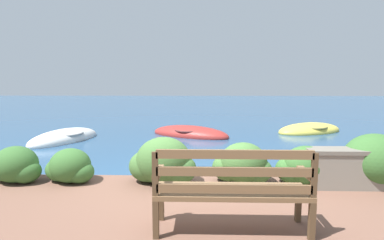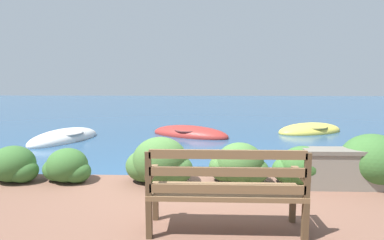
# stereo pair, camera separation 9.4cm
# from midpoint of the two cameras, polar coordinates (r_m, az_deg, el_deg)

# --- Properties ---
(ground_plane) EXTENTS (80.00, 80.00, 0.00)m
(ground_plane) POSITION_cam_midpoint_polar(r_m,az_deg,el_deg) (5.28, 0.13, -12.85)
(ground_plane) COLOR navy
(park_bench) EXTENTS (1.64, 0.48, 0.93)m
(park_bench) POSITION_cam_midpoint_polar(r_m,az_deg,el_deg) (3.23, 6.80, -12.68)
(park_bench) COLOR brown
(park_bench) RESTS_ON patio_terrace
(stone_wall) EXTENTS (1.75, 0.39, 0.60)m
(stone_wall) POSITION_cam_midpoint_polar(r_m,az_deg,el_deg) (5.24, 29.53, -7.97)
(stone_wall) COLOR gray
(stone_wall) RESTS_ON patio_terrace
(hedge_clump_far_left) EXTENTS (0.86, 0.62, 0.58)m
(hedge_clump_far_left) POSITION_cam_midpoint_polar(r_m,az_deg,el_deg) (5.63, -31.03, -7.60)
(hedge_clump_far_left) COLOR #38662D
(hedge_clump_far_left) RESTS_ON patio_terrace
(hedge_clump_left) EXTENTS (0.80, 0.58, 0.55)m
(hedge_clump_left) POSITION_cam_midpoint_polar(r_m,az_deg,el_deg) (5.24, -22.72, -8.35)
(hedge_clump_left) COLOR #38662D
(hedge_clump_left) RESTS_ON patio_terrace
(hedge_clump_centre) EXTENTS (1.09, 0.78, 0.74)m
(hedge_clump_centre) POSITION_cam_midpoint_polar(r_m,az_deg,el_deg) (4.80, -6.16, -8.18)
(hedge_clump_centre) COLOR #426B33
(hedge_clump_centre) RESTS_ON patio_terrace
(hedge_clump_right) EXTENTS (0.95, 0.68, 0.64)m
(hedge_clump_right) POSITION_cam_midpoint_polar(r_m,az_deg,el_deg) (4.88, 9.00, -8.49)
(hedge_clump_right) COLOR #426B33
(hedge_clump_right) RESTS_ON patio_terrace
(hedge_clump_far_right) EXTENTS (0.89, 0.64, 0.61)m
(hedge_clump_far_right) POSITION_cam_midpoint_polar(r_m,az_deg,el_deg) (5.05, 20.25, -8.50)
(hedge_clump_far_right) COLOR #38662D
(hedge_clump_far_right) RESTS_ON patio_terrace
(hedge_clump_extra) EXTENTS (1.19, 0.86, 0.81)m
(hedge_clump_extra) POSITION_cam_midpoint_polar(r_m,az_deg,el_deg) (5.43, 30.84, -7.04)
(hedge_clump_extra) COLOR #38662D
(hedge_clump_extra) RESTS_ON patio_terrace
(rowboat_nearest) EXTENTS (1.95, 2.90, 0.65)m
(rowboat_nearest) POSITION_cam_midpoint_polar(r_m,az_deg,el_deg) (10.31, -23.30, -3.31)
(rowboat_nearest) COLOR silver
(rowboat_nearest) RESTS_ON ground_plane
(rowboat_mid) EXTENTS (3.08, 2.31, 0.61)m
(rowboat_mid) POSITION_cam_midpoint_polar(r_m,az_deg,el_deg) (10.38, -0.67, -2.70)
(rowboat_mid) COLOR #9E2D28
(rowboat_mid) RESTS_ON ground_plane
(rowboat_far) EXTENTS (2.97, 2.25, 0.62)m
(rowboat_far) POSITION_cam_midpoint_polar(r_m,az_deg,el_deg) (11.92, 21.27, -1.91)
(rowboat_far) COLOR #DBC64C
(rowboat_far) RESTS_ON ground_plane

